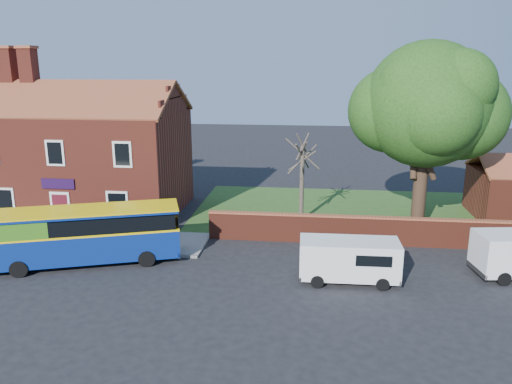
# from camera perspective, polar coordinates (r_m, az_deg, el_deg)

# --- Properties ---
(ground) EXTENTS (120.00, 120.00, 0.00)m
(ground) POSITION_cam_1_polar(r_m,az_deg,el_deg) (22.74, -14.03, -10.89)
(ground) COLOR black
(ground) RESTS_ON ground
(pavement) EXTENTS (18.00, 3.50, 0.12)m
(pavement) POSITION_cam_1_polar(r_m,az_deg,el_deg) (30.42, -22.70, -4.89)
(pavement) COLOR gray
(pavement) RESTS_ON ground
(kerb) EXTENTS (18.00, 0.15, 0.14)m
(kerb) POSITION_cam_1_polar(r_m,az_deg,el_deg) (29.00, -24.37, -5.98)
(kerb) COLOR slate
(kerb) RESTS_ON ground
(grass_strip) EXTENTS (26.00, 12.00, 0.04)m
(grass_strip) POSITION_cam_1_polar(r_m,az_deg,el_deg) (33.94, 15.41, -2.37)
(grass_strip) COLOR #426B28
(grass_strip) RESTS_ON ground
(shop_building) EXTENTS (12.30, 8.13, 10.50)m
(shop_building) POSITION_cam_1_polar(r_m,az_deg,el_deg) (34.53, -18.70, 3.47)
(shop_building) COLOR maroon
(shop_building) RESTS_ON ground
(boundary_wall) EXTENTS (22.00, 0.38, 1.60)m
(boundary_wall) POSITION_cam_1_polar(r_m,az_deg,el_deg) (28.07, 17.28, -4.37)
(boundary_wall) COLOR maroon
(boundary_wall) RESTS_ON ground
(bus) EXTENTS (9.30, 5.13, 2.76)m
(bus) POSITION_cam_1_polar(r_m,az_deg,el_deg) (25.76, -19.63, -4.48)
(bus) COLOR navy
(bus) RESTS_ON ground
(van_near) EXTENTS (4.45, 1.93, 1.94)m
(van_near) POSITION_cam_1_polar(r_m,az_deg,el_deg) (22.94, 10.63, -7.51)
(van_near) COLOR white
(van_near) RESTS_ON ground
(large_tree) EXTENTS (8.90, 7.04, 10.86)m
(large_tree) POSITION_cam_1_polar(r_m,az_deg,el_deg) (30.00, 19.00, 9.02)
(large_tree) COLOR black
(large_tree) RESTS_ON ground
(bare_tree) EXTENTS (1.96, 2.34, 5.24)m
(bare_tree) POSITION_cam_1_polar(r_m,az_deg,el_deg) (30.61, 5.27, 1.45)
(bare_tree) COLOR #4C4238
(bare_tree) RESTS_ON ground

